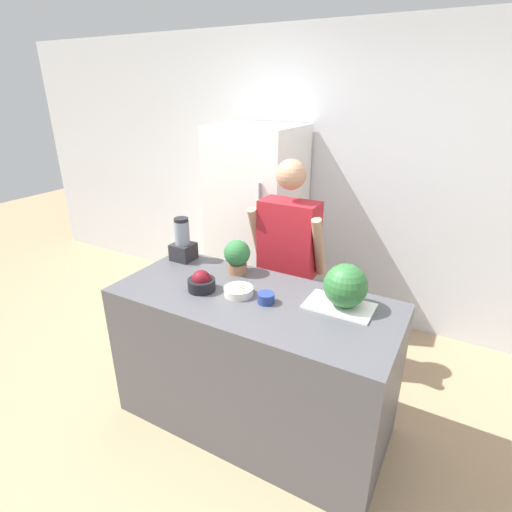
% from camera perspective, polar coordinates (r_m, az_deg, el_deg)
% --- Properties ---
extents(ground_plane, '(14.00, 14.00, 0.00)m').
position_cam_1_polar(ground_plane, '(2.74, -4.80, -26.98)').
color(ground_plane, tan).
extents(wall_back, '(8.00, 0.06, 2.60)m').
position_cam_1_polar(wall_back, '(3.75, 12.77, 10.27)').
color(wall_back, silver).
rests_on(wall_back, ground_plane).
extents(counter_island, '(1.72, 0.76, 0.94)m').
position_cam_1_polar(counter_island, '(2.64, -0.42, -14.87)').
color(counter_island, '#4C4C51').
rests_on(counter_island, ground_plane).
extents(refrigerator, '(0.74, 0.72, 1.79)m').
position_cam_1_polar(refrigerator, '(3.76, 0.18, 4.51)').
color(refrigerator, white).
rests_on(refrigerator, ground_plane).
extents(person, '(0.57, 0.26, 1.64)m').
position_cam_1_polar(person, '(3.03, 4.57, -1.48)').
color(person, '#4C608C').
rests_on(person, ground_plane).
extents(cutting_board, '(0.38, 0.24, 0.01)m').
position_cam_1_polar(cutting_board, '(2.32, 11.83, -7.00)').
color(cutting_board, white).
rests_on(cutting_board, counter_island).
extents(watermelon, '(0.25, 0.25, 0.25)m').
position_cam_1_polar(watermelon, '(2.26, 12.67, -4.15)').
color(watermelon, '#2D6B33').
rests_on(watermelon, cutting_board).
extents(bowl_cherries, '(0.17, 0.17, 0.13)m').
position_cam_1_polar(bowl_cherries, '(2.46, -7.80, -3.75)').
color(bowl_cherries, black).
rests_on(bowl_cherries, counter_island).
extents(bowl_cream, '(0.18, 0.18, 0.09)m').
position_cam_1_polar(bowl_cream, '(2.39, -2.51, -4.92)').
color(bowl_cream, beige).
rests_on(bowl_cream, counter_island).
extents(bowl_small_blue, '(0.10, 0.10, 0.06)m').
position_cam_1_polar(bowl_small_blue, '(2.31, 1.43, -6.02)').
color(bowl_small_blue, navy).
rests_on(bowl_small_blue, counter_island).
extents(blender, '(0.15, 0.15, 0.31)m').
position_cam_1_polar(blender, '(2.88, -10.42, 1.88)').
color(blender, '#28282D').
rests_on(blender, counter_island).
extents(potted_plant, '(0.17, 0.17, 0.23)m').
position_cam_1_polar(potted_plant, '(2.63, -2.72, 0.08)').
color(potted_plant, '#996647').
rests_on(potted_plant, counter_island).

